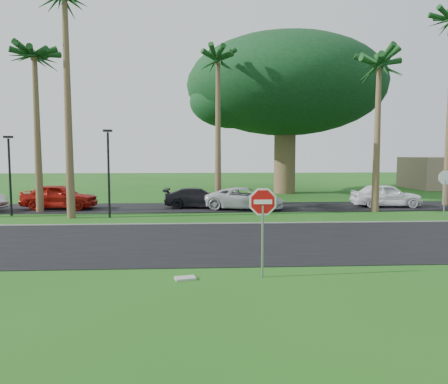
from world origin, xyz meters
The scene contains 18 objects.
ground centered at (0.00, 0.00, 0.00)m, with size 120.00×120.00×0.00m, color #174D13.
road centered at (0.00, 2.00, 0.01)m, with size 120.00×8.00×0.02m, color black.
parking_strip centered at (0.00, 12.50, 0.01)m, with size 120.00×5.00×0.02m, color black.
curb centered at (0.00, 6.05, 0.03)m, with size 120.00×0.12×0.06m, color gray.
stop_sign_near centered at (0.50, -3.00, 1.77)m, with size 1.05×0.07×2.62m.
stop_sign_far centered at (12.00, 8.00, 1.77)m, with size 1.05×0.07×2.62m.
palm_left_mid centered at (-10.50, 11.00, 8.68)m, with size 5.00×5.00×10.00m.
palm_left_near centered at (-8.00, 8.50, 11.10)m, with size 5.00×5.00×12.50m.
palm_center centered at (0.00, 14.00, 9.16)m, with size 5.00×5.00×10.50m.
palm_right_near centered at (9.00, 10.00, 8.19)m, with size 5.00×5.00×9.50m.
canopy_tree centered at (6.00, 22.00, 8.95)m, with size 16.50×16.50×13.12m.
streetlight_left centered at (-11.50, 9.50, 2.50)m, with size 0.45×0.25×4.34m.
streetlight_right centered at (-6.00, 8.50, 2.65)m, with size 0.45×0.25×4.64m.
car_red centered at (-9.75, 12.19, 0.76)m, with size 1.81×4.49×1.53m, color #A8160E.
car_dark centered at (-1.33, 12.35, 0.61)m, with size 1.71×4.20×1.22m, color black.
car_minivan centered at (1.53, 11.38, 0.66)m, with size 2.19×4.75×1.32m, color silver.
car_pickup centered at (10.57, 12.11, 0.73)m, with size 1.73×4.30×1.47m, color white.
utility_slab centered at (-1.62, -3.10, 0.03)m, with size 0.55×0.35×0.06m, color #9C9D95.
Camera 1 is at (-1.22, -14.74, 3.43)m, focal length 35.00 mm.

